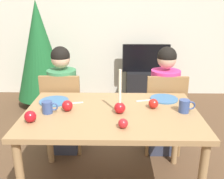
{
  "coord_description": "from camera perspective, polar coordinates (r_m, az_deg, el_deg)",
  "views": [
    {
      "loc": [
        0.04,
        -1.86,
        1.58
      ],
      "look_at": [
        0.0,
        0.2,
        0.87
      ],
      "focal_mm": 40.36,
      "sensor_mm": 36.0,
      "label": 1
    }
  ],
  "objects": [
    {
      "name": "apple_near_candle",
      "position": [
        1.94,
        -18.02,
        -5.85
      ],
      "size": [
        0.09,
        0.09,
        0.09
      ],
      "primitive_type": "sphere",
      "color": "#AE111A",
      "rests_on": "dining_table"
    },
    {
      "name": "chair_right",
      "position": [
        2.74,
        11.67,
        -4.4
      ],
      "size": [
        0.4,
        0.4,
        0.9
      ],
      "color": "olive",
      "rests_on": "ground"
    },
    {
      "name": "fork_right",
      "position": [
        2.27,
        7.63,
        -2.47
      ],
      "size": [
        0.18,
        0.06,
        0.01
      ],
      "primitive_type": "cube",
      "rotation": [
        0.0,
        0.0,
        0.26
      ],
      "color": "silver",
      "rests_on": "dining_table"
    },
    {
      "name": "mug_left",
      "position": [
        2.06,
        -14.36,
        -3.91
      ],
      "size": [
        0.13,
        0.08,
        0.1
      ],
      "color": "#33477F",
      "rests_on": "dining_table"
    },
    {
      "name": "person_right_child",
      "position": [
        2.74,
        11.63,
        -3.03
      ],
      "size": [
        0.3,
        0.3,
        1.17
      ],
      "color": "#33384C",
      "rests_on": "ground"
    },
    {
      "name": "candle_centerpiece",
      "position": [
        1.98,
        1.78,
        -3.47
      ],
      "size": [
        0.09,
        0.09,
        0.36
      ],
      "color": "red",
      "rests_on": "dining_table"
    },
    {
      "name": "apple_by_left_plate",
      "position": [
        2.07,
        -10.09,
        -3.63
      ],
      "size": [
        0.09,
        0.09,
        0.09
      ],
      "primitive_type": "sphere",
      "color": "#AF1519",
      "rests_on": "dining_table"
    },
    {
      "name": "back_wall",
      "position": [
        4.47,
        0.58,
        15.36
      ],
      "size": [
        6.4,
        0.1,
        2.6
      ],
      "primitive_type": "cube",
      "color": "beige",
      "rests_on": "ground"
    },
    {
      "name": "tv",
      "position": [
        4.28,
        7.71,
        7.06
      ],
      "size": [
        0.79,
        0.05,
        0.46
      ],
      "color": "black",
      "rests_on": "tv_stand"
    },
    {
      "name": "dining_table",
      "position": [
        2.07,
        -0.1,
        -7.13
      ],
      "size": [
        1.4,
        0.9,
        0.75
      ],
      "color": "#99754C",
      "rests_on": "ground"
    },
    {
      "name": "tv_stand",
      "position": [
        4.4,
        7.45,
        1.05
      ],
      "size": [
        0.64,
        0.4,
        0.48
      ],
      "primitive_type": "cube",
      "color": "black",
      "rests_on": "ground"
    },
    {
      "name": "apple_far_edge",
      "position": [
        2.11,
        9.35,
        -3.17
      ],
      "size": [
        0.08,
        0.08,
        0.08
      ],
      "primitive_type": "sphere",
      "color": "red",
      "rests_on": "dining_table"
    },
    {
      "name": "person_left_child",
      "position": [
        2.76,
        -10.94,
        -2.89
      ],
      "size": [
        0.3,
        0.3,
        1.17
      ],
      "color": "#33384C",
      "rests_on": "ground"
    },
    {
      "name": "chair_left",
      "position": [
        2.75,
        -11.0,
        -4.25
      ],
      "size": [
        0.4,
        0.4,
        0.9
      ],
      "color": "olive",
      "rests_on": "ground"
    },
    {
      "name": "plate_right",
      "position": [
        2.34,
        11.71,
        -2.07
      ],
      "size": [
        0.25,
        0.25,
        0.01
      ],
      "primitive_type": "cylinder",
      "color": "teal",
      "rests_on": "dining_table"
    },
    {
      "name": "christmas_tree",
      "position": [
        4.08,
        -16.08,
        8.45
      ],
      "size": [
        0.78,
        0.78,
        1.72
      ],
      "color": "brown",
      "rests_on": "ground"
    },
    {
      "name": "fork_left",
      "position": [
        2.22,
        -8.89,
        -3.08
      ],
      "size": [
        0.18,
        0.06,
        0.01
      ],
      "primitive_type": "cube",
      "rotation": [
        0.0,
        0.0,
        0.26
      ],
      "color": "silver",
      "rests_on": "dining_table"
    },
    {
      "name": "apple_by_right_mug",
      "position": [
        1.77,
        2.54,
        -7.68
      ],
      "size": [
        0.07,
        0.07,
        0.07
      ],
      "primitive_type": "sphere",
      "color": "#AE1D23",
      "rests_on": "dining_table"
    },
    {
      "name": "mug_right",
      "position": [
        2.09,
        16.12,
        -3.61
      ],
      "size": [
        0.13,
        0.08,
        0.1
      ],
      "color": "#33477F",
      "rests_on": "dining_table"
    },
    {
      "name": "plate_left",
      "position": [
        2.29,
        -12.98,
        -2.59
      ],
      "size": [
        0.26,
        0.26,
        0.01
      ],
      "primitive_type": "cylinder",
      "color": "teal",
      "rests_on": "dining_table"
    }
  ]
}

